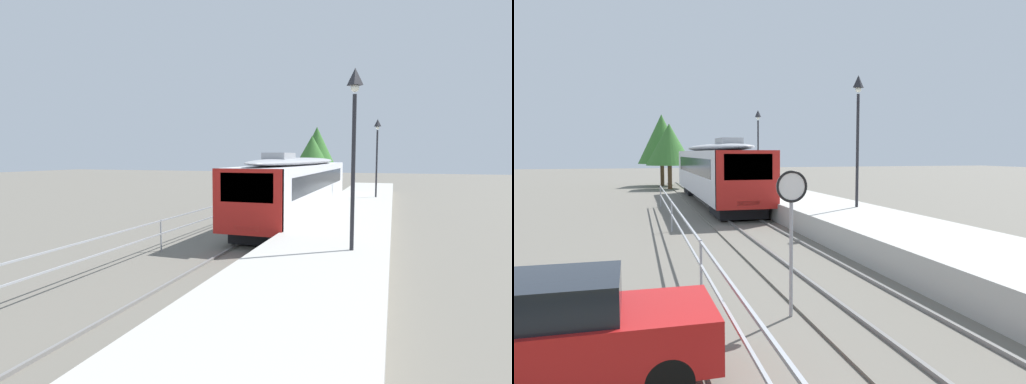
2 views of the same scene
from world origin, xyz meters
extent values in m
plane|color=#6B665B|center=(-3.00, 22.00, 0.00)|extent=(160.00, 160.00, 0.00)
cube|color=#6B665B|center=(0.00, 22.00, 0.03)|extent=(3.20, 60.00, 0.06)
cube|color=slate|center=(-0.72, 22.00, 0.10)|extent=(0.08, 60.00, 0.08)
cube|color=slate|center=(0.72, 22.00, 0.10)|extent=(0.08, 60.00, 0.08)
cube|color=silver|center=(0.00, 30.78, 1.96)|extent=(2.80, 18.10, 2.55)
cube|color=red|center=(0.00, 21.83, 1.96)|extent=(2.80, 0.24, 2.55)
cube|color=black|center=(0.00, 21.75, 2.53)|extent=(2.13, 0.08, 1.12)
cube|color=black|center=(0.00, 30.78, 2.37)|extent=(2.82, 15.20, 0.92)
ellipsoid|color=#9EA0A5|center=(0.00, 30.78, 3.42)|extent=(2.69, 17.38, 0.44)
cube|color=#9EA0A5|center=(0.00, 26.26, 3.70)|extent=(1.10, 2.20, 0.36)
cube|color=#EAE5C6|center=(0.00, 21.76, 0.97)|extent=(1.00, 0.10, 0.20)
cube|color=black|center=(0.00, 24.13, 0.42)|extent=(2.24, 3.20, 0.55)
cube|color=black|center=(0.00, 37.43, 0.42)|extent=(2.24, 3.20, 0.55)
cube|color=#B7B5AD|center=(3.25, 22.00, 0.45)|extent=(3.90, 60.00, 0.90)
cylinder|color=#232328|center=(4.11, 19.73, 3.20)|extent=(0.12, 0.12, 4.60)
pyramid|color=#232328|center=(4.11, 19.73, 6.00)|extent=(0.34, 0.34, 0.50)
sphere|color=silver|center=(4.11, 19.73, 5.68)|extent=(0.24, 0.24, 0.24)
cylinder|color=#232328|center=(4.11, 36.41, 3.20)|extent=(0.12, 0.12, 4.60)
pyramid|color=#232328|center=(4.11, 36.41, 6.00)|extent=(0.34, 0.34, 0.50)
sphere|color=silver|center=(4.11, 36.41, 5.68)|extent=(0.24, 0.24, 0.24)
cylinder|color=#9EA0A5|center=(-1.81, 10.25, 1.10)|extent=(0.07, 0.07, 2.20)
cylinder|color=white|center=(-1.81, 10.23, 2.50)|extent=(0.60, 0.03, 0.60)
torus|color=black|center=(-1.81, 10.21, 2.50)|extent=(0.61, 0.05, 0.61)
cube|color=#9EA0A5|center=(-3.30, 12.00, 1.20)|extent=(0.05, 36.00, 0.05)
cube|color=#9EA0A5|center=(-3.30, 12.00, 0.69)|extent=(0.05, 36.00, 0.05)
cylinder|color=#9EA0A5|center=(-3.30, 12.00, 0.62)|extent=(0.06, 0.06, 1.25)
cylinder|color=#9EA0A5|center=(-3.30, 21.00, 0.62)|extent=(0.06, 0.06, 1.25)
cylinder|color=#9EA0A5|center=(-3.30, 30.00, 0.62)|extent=(0.06, 0.06, 1.25)
cube|color=red|center=(-5.60, 8.31, 0.67)|extent=(4.02, 1.82, 0.72)
cube|color=black|center=(-5.85, 8.31, 1.28)|extent=(2.02, 1.58, 0.50)
cylinder|color=black|center=(-4.29, 9.11, 0.31)|extent=(0.62, 0.21, 0.62)
cylinder|color=black|center=(-4.27, 7.55, 0.31)|extent=(0.62, 0.21, 0.62)
cylinder|color=brown|center=(-2.26, 48.39, 1.05)|extent=(0.36, 0.36, 2.10)
cone|color=#38702D|center=(-2.26, 48.39, 4.41)|extent=(4.43, 4.43, 4.63)
cylinder|color=brown|center=(-1.85, 43.86, 1.03)|extent=(0.36, 0.36, 2.06)
cone|color=#38702D|center=(-1.85, 43.86, 3.84)|extent=(3.98, 3.98, 3.56)
camera|label=1|loc=(5.24, 7.66, 3.69)|focal=28.04mm
camera|label=2|loc=(-4.61, 1.66, 3.13)|focal=33.86mm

